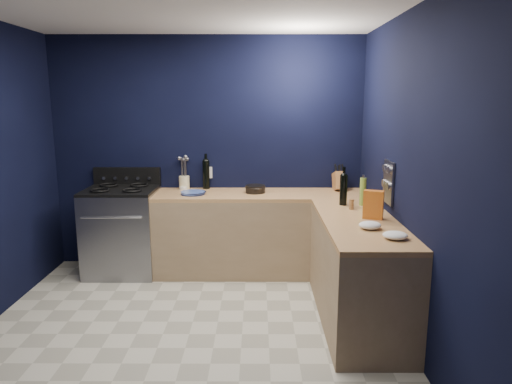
{
  "coord_description": "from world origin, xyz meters",
  "views": [
    {
      "loc": [
        0.57,
        -3.55,
        1.92
      ],
      "look_at": [
        0.55,
        1.0,
        1.0
      ],
      "focal_mm": 32.72,
      "sensor_mm": 36.0,
      "label": 1
    }
  ],
  "objects_px": {
    "plate_stack": "(193,193)",
    "crouton_bag": "(373,205)",
    "gas_range": "(123,232)",
    "utensil_crock": "(184,182)",
    "knife_block": "(339,181)"
  },
  "relations": [
    {
      "from": "utensil_crock",
      "to": "knife_block",
      "type": "bearing_deg",
      "value": -2.73
    },
    {
      "from": "plate_stack",
      "to": "utensil_crock",
      "type": "relative_size",
      "value": 1.76
    },
    {
      "from": "utensil_crock",
      "to": "plate_stack",
      "type": "bearing_deg",
      "value": -66.52
    },
    {
      "from": "gas_range",
      "to": "utensil_crock",
      "type": "xyz_separation_m",
      "value": [
        0.66,
        0.27,
        0.51
      ]
    },
    {
      "from": "knife_block",
      "to": "crouton_bag",
      "type": "relative_size",
      "value": 0.83
    },
    {
      "from": "gas_range",
      "to": "knife_block",
      "type": "xyz_separation_m",
      "value": [
        2.41,
        0.19,
        0.54
      ]
    },
    {
      "from": "knife_block",
      "to": "crouton_bag",
      "type": "bearing_deg",
      "value": -90.8
    },
    {
      "from": "knife_block",
      "to": "utensil_crock",
      "type": "bearing_deg",
      "value": 172.94
    },
    {
      "from": "plate_stack",
      "to": "knife_block",
      "type": "distance_m",
      "value": 1.63
    },
    {
      "from": "gas_range",
      "to": "knife_block",
      "type": "height_order",
      "value": "knife_block"
    },
    {
      "from": "utensil_crock",
      "to": "crouton_bag",
      "type": "xyz_separation_m",
      "value": [
        1.83,
        -1.35,
        0.05
      ]
    },
    {
      "from": "gas_range",
      "to": "utensil_crock",
      "type": "distance_m",
      "value": 0.88
    },
    {
      "from": "utensil_crock",
      "to": "knife_block",
      "type": "relative_size",
      "value": 0.73
    },
    {
      "from": "gas_range",
      "to": "crouton_bag",
      "type": "bearing_deg",
      "value": -23.47
    },
    {
      "from": "plate_stack",
      "to": "crouton_bag",
      "type": "relative_size",
      "value": 1.06
    }
  ]
}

